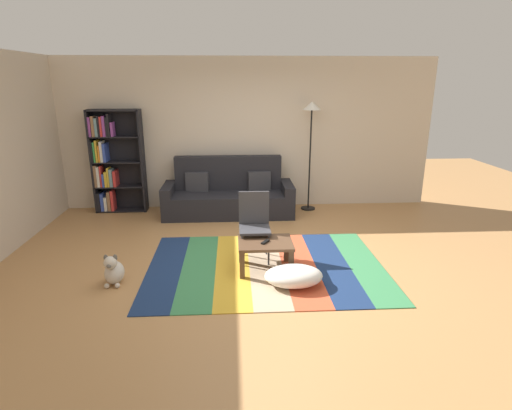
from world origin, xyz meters
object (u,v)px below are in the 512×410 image
Objects in this scene: coffee_table at (265,247)px; pouf at (294,276)px; tv_remote at (265,242)px; dog at (114,271)px; folding_chair at (254,220)px; standing_lamp at (311,120)px; bookshelf at (111,162)px; couch at (229,195)px.

pouf is (0.30, -0.44, -0.19)m from coffee_table.
tv_remote is at bearing -95.78° from coffee_table.
dog is 1.84m from folding_chair.
standing_lamp is at bearing 44.63° from dog.
dog is at bearing 175.17° from pouf.
dog is 1.82m from tv_remote.
bookshelf is 3.05m from dog.
pouf is 0.57m from tv_remote.
couch reaches higher than tv_remote.
couch is at bearing -172.88° from standing_lamp.
folding_chair is (-1.11, -2.12, -1.09)m from standing_lamp.
couch is 2.17m from bookshelf.
folding_chair is (0.36, -1.94, 0.20)m from couch.
tv_remote is (-0.00, -0.04, 0.08)m from coffee_table.
bookshelf is 4.58× the size of dog.
coffee_table is 0.09m from tv_remote.
pouf is 2.10m from dog.
pouf is 3.37m from standing_lamp.
dog is at bearing -117.24° from couch.
couch reaches higher than dog.
standing_lamp is (1.00, 2.50, 1.31)m from coffee_table.
dog is (-2.09, 0.18, 0.03)m from pouf.
folding_chair is at bearing 20.82° from dog.
folding_chair is (-0.11, 0.41, 0.14)m from tv_remote.
bookshelf is 3.61m from standing_lamp.
couch is at bearing 105.57° from pouf.
standing_lamp is (1.47, 0.18, 1.29)m from couch.
dog is (0.75, -2.86, -0.75)m from bookshelf.
couch is 15.07× the size of tv_remote.
coffee_table is 0.99× the size of pouf.
standing_lamp reaches higher than coffee_table.
coffee_table is (2.54, -2.60, -0.60)m from bookshelf.
folding_chair reaches higher than dog.
couch is 1.96m from standing_lamp.
pouf is at bearing -46.92° from bookshelf.
dog is at bearing -75.37° from bookshelf.
standing_lamp reaches higher than couch.
coffee_table is 0.56m from pouf.
bookshelf is 3.31m from folding_chair.
couch is at bearing -7.79° from bookshelf.
bookshelf is at bearing -173.58° from folding_chair.
dog is 0.20× the size of standing_lamp.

